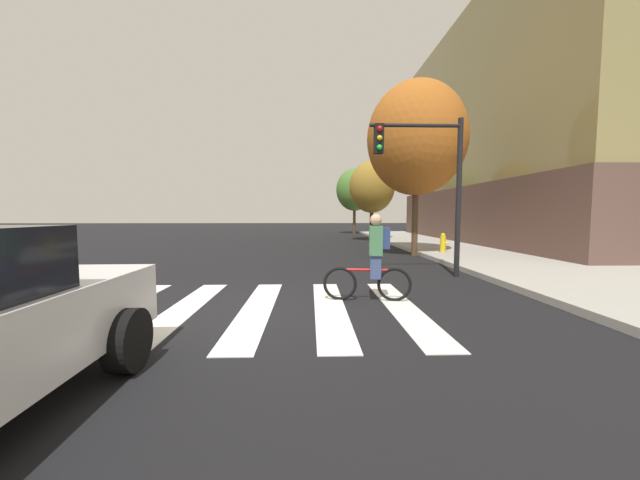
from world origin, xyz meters
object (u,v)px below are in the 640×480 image
Objects in this scene: traffic_light_near at (428,170)px; street_tree_near at (417,139)px; street_tree_mid at (372,187)px; cyclist at (374,258)px; street_tree_far at (355,190)px; fire_hydrant at (443,243)px.

traffic_light_near is 5.07m from street_tree_near.
street_tree_mid is (-0.31, 7.94, -1.27)m from street_tree_near.
traffic_light_near is at bearing 53.19° from cyclist.
traffic_light_near is 0.61× the size of street_tree_near.
street_tree_near is (2.99, 7.16, 3.82)m from cyclist.
street_tree_far is at bearing 83.50° from cyclist.
street_tree_near is at bearing -87.76° from street_tree_mid.
traffic_light_near is at bearing -92.05° from street_tree_far.
cyclist is 0.41× the size of traffic_light_near.
traffic_light_near is at bearing -116.11° from fire_hydrant.
fire_hydrant is 4.29m from street_tree_near.
street_tree_mid is 8.14m from street_tree_far.
cyclist is 3.77m from traffic_light_near.
street_tree_near is at bearing 178.17° from fire_hydrant.
cyclist is at bearing -112.69° from street_tree_near.
street_tree_far reaches higher than fire_hydrant.
fire_hydrant is at bearing -1.83° from street_tree_near.
street_tree_far is (2.65, 23.23, 2.95)m from cyclist.
street_tree_far is at bearing 87.95° from traffic_light_near.
traffic_light_near is at bearing -93.54° from street_tree_mid.
street_tree_near reaches higher than cyclist.
street_tree_mid reaches higher than traffic_light_near.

